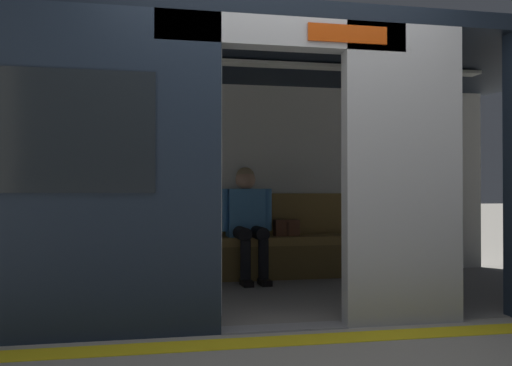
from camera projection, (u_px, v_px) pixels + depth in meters
name	position (u px, v px, depth m)	size (l,w,h in m)	color
ground_plane	(283.00, 329.00, 3.74)	(60.00, 60.00, 0.00)	gray
platform_edge_strip	(295.00, 340.00, 3.45)	(8.00, 0.24, 0.01)	yellow
train_car	(246.00, 131.00, 4.84)	(6.40, 2.59, 2.21)	#ADAFB5
bench_seat	(234.00, 247.00, 5.78)	(3.16, 0.44, 0.44)	olive
person_seated	(247.00, 216.00, 5.76)	(0.55, 0.68, 1.17)	#4C8CC6
handbag	(286.00, 228.00, 5.92)	(0.26, 0.15, 0.17)	brown
book	(211.00, 235.00, 5.80)	(0.15, 0.22, 0.03)	silver
grab_pole_door	(220.00, 176.00, 4.12)	(0.04, 0.04, 2.07)	silver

